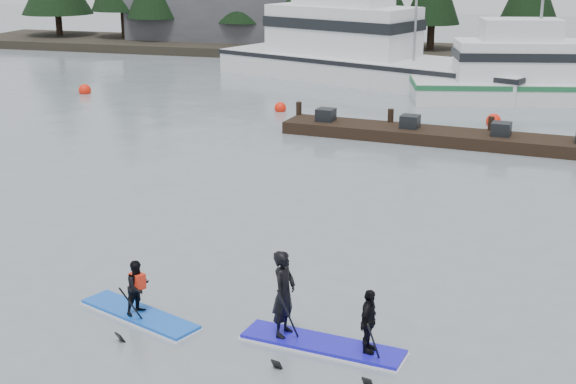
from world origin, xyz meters
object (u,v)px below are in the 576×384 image
(floating_dock, at_px, (460,138))
(paddleboard_duo, at_px, (317,315))
(fishing_boat_medium, at_px, (540,90))
(fishing_boat_large, at_px, (366,66))
(paddleboard_solo, at_px, (139,299))

(floating_dock, height_order, paddleboard_duo, paddleboard_duo)
(fishing_boat_medium, relative_size, paddleboard_duo, 4.28)
(fishing_boat_large, xyz_separation_m, floating_dock, (6.44, -14.00, -0.57))
(paddleboard_duo, bearing_deg, paddleboard_solo, -174.80)
(paddleboard_solo, bearing_deg, paddleboard_duo, 19.01)
(fishing_boat_medium, distance_m, floating_dock, 10.69)
(paddleboard_solo, relative_size, paddleboard_duo, 0.91)
(fishing_boat_large, xyz_separation_m, paddleboard_solo, (1.43, -31.16, -0.39))
(fishing_boat_large, height_order, paddleboard_duo, fishing_boat_large)
(fishing_boat_medium, height_order, floating_dock, fishing_boat_medium)
(fishing_boat_medium, xyz_separation_m, floating_dock, (-2.96, -10.27, -0.33))
(fishing_boat_large, relative_size, paddleboard_duo, 6.02)
(fishing_boat_large, xyz_separation_m, paddleboard_duo, (5.23, -31.33, -0.15))
(fishing_boat_large, xyz_separation_m, fishing_boat_medium, (9.41, -3.74, -0.24))
(floating_dock, relative_size, paddleboard_solo, 4.84)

